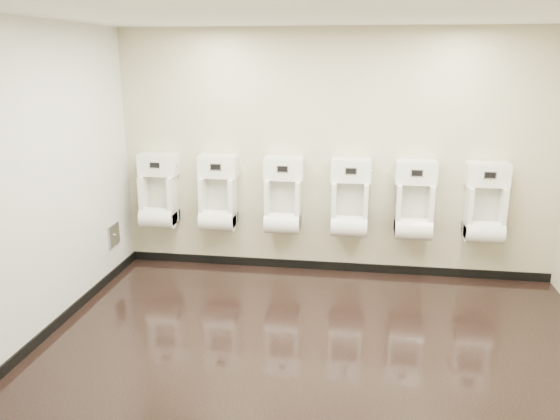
{
  "coord_description": "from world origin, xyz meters",
  "views": [
    {
      "loc": [
        0.29,
        -4.41,
        2.5
      ],
      "look_at": [
        -0.45,
        0.55,
        1.07
      ],
      "focal_mm": 35.0,
      "sensor_mm": 36.0,
      "label": 1
    }
  ],
  "objects_px": {
    "urinal_3": "(350,204)",
    "urinal_1": "(218,199)",
    "access_panel": "(114,235)",
    "urinal_0": "(159,196)",
    "urinal_4": "(414,206)",
    "urinal_2": "(283,201)",
    "urinal_5": "(485,209)"
  },
  "relations": [
    {
      "from": "urinal_4",
      "to": "urinal_5",
      "type": "relative_size",
      "value": 1.0
    },
    {
      "from": "urinal_1",
      "to": "urinal_3",
      "type": "distance_m",
      "value": 1.54
    },
    {
      "from": "access_panel",
      "to": "urinal_2",
      "type": "bearing_deg",
      "value": 11.69
    },
    {
      "from": "access_panel",
      "to": "urinal_3",
      "type": "xyz_separation_m",
      "value": [
        2.68,
        0.4,
        0.38
      ]
    },
    {
      "from": "urinal_4",
      "to": "urinal_0",
      "type": "bearing_deg",
      "value": 180.0
    },
    {
      "from": "access_panel",
      "to": "urinal_3",
      "type": "bearing_deg",
      "value": 8.42
    },
    {
      "from": "urinal_1",
      "to": "urinal_5",
      "type": "bearing_deg",
      "value": 0.0
    },
    {
      "from": "access_panel",
      "to": "urinal_1",
      "type": "distance_m",
      "value": 1.27
    },
    {
      "from": "urinal_0",
      "to": "urinal_5",
      "type": "relative_size",
      "value": 1.0
    },
    {
      "from": "urinal_3",
      "to": "access_panel",
      "type": "bearing_deg",
      "value": -171.58
    },
    {
      "from": "urinal_2",
      "to": "urinal_4",
      "type": "bearing_deg",
      "value": 0.0
    },
    {
      "from": "urinal_2",
      "to": "urinal_1",
      "type": "bearing_deg",
      "value": 180.0
    },
    {
      "from": "urinal_1",
      "to": "urinal_5",
      "type": "distance_m",
      "value": 3.01
    },
    {
      "from": "urinal_1",
      "to": "urinal_4",
      "type": "height_order",
      "value": "same"
    },
    {
      "from": "urinal_0",
      "to": "urinal_4",
      "type": "distance_m",
      "value": 2.98
    },
    {
      "from": "urinal_2",
      "to": "urinal_4",
      "type": "xyz_separation_m",
      "value": [
        1.48,
        0.0,
        0.0
      ]
    },
    {
      "from": "urinal_0",
      "to": "urinal_1",
      "type": "xyz_separation_m",
      "value": [
        0.73,
        0.0,
        0.0
      ]
    },
    {
      "from": "access_panel",
      "to": "urinal_5",
      "type": "height_order",
      "value": "urinal_5"
    },
    {
      "from": "urinal_4",
      "to": "urinal_2",
      "type": "bearing_deg",
      "value": 180.0
    },
    {
      "from": "urinal_1",
      "to": "urinal_5",
      "type": "xyz_separation_m",
      "value": [
        3.01,
        0.0,
        0.0
      ]
    },
    {
      "from": "access_panel",
      "to": "urinal_3",
      "type": "relative_size",
      "value": 0.29
    },
    {
      "from": "urinal_0",
      "to": "urinal_5",
      "type": "bearing_deg",
      "value": 0.0
    },
    {
      "from": "urinal_2",
      "to": "urinal_5",
      "type": "bearing_deg",
      "value": 0.0
    },
    {
      "from": "access_panel",
      "to": "urinal_4",
      "type": "xyz_separation_m",
      "value": [
        3.39,
        0.4,
        0.38
      ]
    },
    {
      "from": "urinal_1",
      "to": "urinal_3",
      "type": "xyz_separation_m",
      "value": [
        1.54,
        0.0,
        0.0
      ]
    },
    {
      "from": "urinal_1",
      "to": "urinal_2",
      "type": "bearing_deg",
      "value": 0.0
    },
    {
      "from": "urinal_3",
      "to": "urinal_1",
      "type": "bearing_deg",
      "value": 180.0
    },
    {
      "from": "urinal_0",
      "to": "urinal_2",
      "type": "relative_size",
      "value": 1.0
    },
    {
      "from": "urinal_2",
      "to": "urinal_3",
      "type": "relative_size",
      "value": 1.0
    },
    {
      "from": "access_panel",
      "to": "urinal_5",
      "type": "relative_size",
      "value": 0.29
    },
    {
      "from": "urinal_1",
      "to": "urinal_5",
      "type": "height_order",
      "value": "same"
    },
    {
      "from": "urinal_0",
      "to": "urinal_1",
      "type": "bearing_deg",
      "value": 0.0
    }
  ]
}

